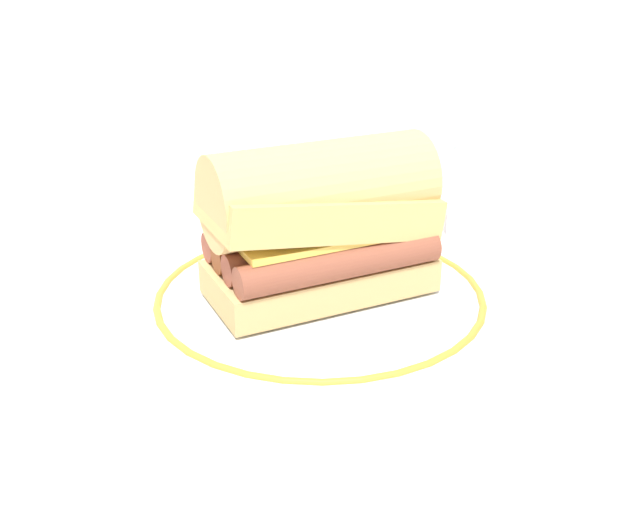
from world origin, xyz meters
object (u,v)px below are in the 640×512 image
Objects in this scene: sausage_sandwich at (320,220)px; butter_knife at (351,221)px; plate at (320,299)px; drinking_glass at (481,198)px.

butter_knife is at bearing 54.30° from sausage_sandwich.
plate is at bearing 132.38° from sausage_sandwich.
drinking_glass is 0.65× the size of butter_knife.
sausage_sandwich is 1.89× the size of drinking_glass.
drinking_glass reaches higher than butter_knife.
sausage_sandwich is at bearing -45.00° from plate.
plate is at bearing -123.08° from butter_knife.
sausage_sandwich is at bearing -159.65° from drinking_glass.
drinking_glass is (0.20, 0.07, 0.03)m from plate.
plate is 0.19m from butter_knife.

